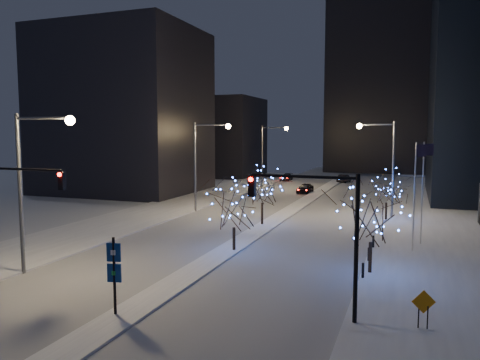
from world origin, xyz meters
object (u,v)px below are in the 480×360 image
at_px(wayfinding_sign, 114,268).
at_px(construction_sign, 424,305).
at_px(traffic_signal_west, 14,205).
at_px(holiday_tree_plaza_near, 371,214).
at_px(holiday_tree_plaza_far, 387,187).
at_px(street_lamp_w_mid, 204,154).
at_px(traffic_signal_east, 322,221).
at_px(car_near, 305,188).
at_px(car_far, 286,177).
at_px(holiday_tree_median_far, 262,187).
at_px(holiday_tree_median_near, 234,205).
at_px(car_mid, 344,178).
at_px(street_lamp_w_near, 33,171).
at_px(street_lamp_w_far, 268,148).
at_px(street_lamp_east, 384,156).

bearing_deg(wayfinding_sign, construction_sign, 2.52).
bearing_deg(construction_sign, traffic_signal_west, 166.14).
bearing_deg(holiday_tree_plaza_near, construction_sign, -69.73).
relative_size(traffic_signal_west, holiday_tree_plaza_far, 1.36).
bearing_deg(street_lamp_w_mid, holiday_tree_plaza_near, -42.34).
relative_size(traffic_signal_east, car_near, 1.62).
bearing_deg(car_far, holiday_tree_median_far, -79.84).
bearing_deg(traffic_signal_east, construction_sign, 4.61).
bearing_deg(car_far, street_lamp_w_mid, -91.14).
height_order(car_far, wayfinding_sign, wayfinding_sign).
distance_m(street_lamp_w_mid, construction_sign, 34.44).
xyz_separation_m(traffic_signal_west, holiday_tree_median_near, (8.94, 11.67, -1.22)).
bearing_deg(holiday_tree_plaza_far, holiday_tree_plaza_near, -90.00).
bearing_deg(car_mid, holiday_tree_median_near, 98.73).
height_order(car_mid, holiday_tree_median_near, holiday_tree_median_near).
height_order(car_mid, holiday_tree_plaza_far, holiday_tree_plaza_far).
distance_m(street_lamp_w_near, holiday_tree_plaza_near, 20.93).
height_order(street_lamp_w_far, holiday_tree_plaza_near, street_lamp_w_far).
bearing_deg(holiday_tree_median_far, construction_sign, -55.80).
bearing_deg(traffic_signal_east, street_lamp_w_far, 109.32).
distance_m(street_lamp_east, holiday_tree_plaza_far, 3.42).
bearing_deg(street_lamp_w_far, street_lamp_w_mid, -90.00).
height_order(car_mid, wayfinding_sign, wayfinding_sign).
height_order(traffic_signal_east, car_mid, traffic_signal_east).
height_order(traffic_signal_west, holiday_tree_median_near, traffic_signal_west).
relative_size(holiday_tree_median_near, holiday_tree_median_far, 0.99).
relative_size(traffic_signal_east, holiday_tree_median_far, 1.28).
height_order(car_near, holiday_tree_median_near, holiday_tree_median_near).
bearing_deg(holiday_tree_plaza_near, street_lamp_w_far, 114.47).
xyz_separation_m(street_lamp_w_near, car_near, (7.12, 45.23, -5.76)).
bearing_deg(traffic_signal_west, construction_sign, 3.56).
height_order(holiday_tree_median_near, holiday_tree_median_far, holiday_tree_median_far).
relative_size(car_mid, construction_sign, 2.42).
relative_size(street_lamp_east, car_mid, 2.35).
distance_m(street_lamp_w_near, street_lamp_w_far, 50.00).
bearing_deg(car_near, wayfinding_sign, -83.88).
relative_size(street_lamp_w_mid, car_far, 2.31).
bearing_deg(car_near, street_lamp_w_mid, -104.89).
distance_m(street_lamp_w_far, holiday_tree_plaza_far, 30.66).
xyz_separation_m(traffic_signal_east, wayfinding_sign, (-9.37, -2.93, -2.37)).
bearing_deg(traffic_signal_west, holiday_tree_median_far, 70.04).
bearing_deg(holiday_tree_plaza_near, holiday_tree_median_far, 131.20).
relative_size(street_lamp_w_mid, traffic_signal_west, 1.43).
relative_size(traffic_signal_east, holiday_tree_median_near, 1.29).
distance_m(street_lamp_w_mid, street_lamp_east, 19.26).
relative_size(holiday_tree_median_far, wayfinding_sign, 1.41).
bearing_deg(car_far, traffic_signal_east, -75.34).
relative_size(holiday_tree_median_near, holiday_tree_plaza_far, 1.06).
bearing_deg(traffic_signal_west, car_near, 82.02).
relative_size(holiday_tree_median_near, holiday_tree_plaza_near, 0.91).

